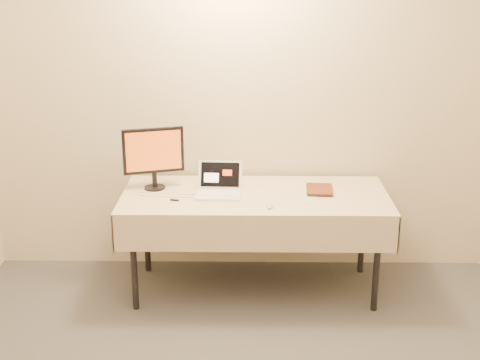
{
  "coord_description": "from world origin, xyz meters",
  "views": [
    {
      "loc": [
        -0.05,
        -2.34,
        2.31
      ],
      "look_at": [
        -0.1,
        1.99,
        0.86
      ],
      "focal_mm": 50.0,
      "sensor_mm": 36.0,
      "label": 1
    }
  ],
  "objects_px": {
    "laptop": "(219,186)",
    "book": "(307,175)",
    "table": "(255,202)",
    "monitor": "(153,154)"
  },
  "relations": [
    {
      "from": "table",
      "to": "laptop",
      "type": "relative_size",
      "value": 5.75
    },
    {
      "from": "monitor",
      "to": "laptop",
      "type": "bearing_deg",
      "value": -28.5
    },
    {
      "from": "laptop",
      "to": "book",
      "type": "distance_m",
      "value": 0.62
    },
    {
      "from": "laptop",
      "to": "book",
      "type": "height_order",
      "value": "book"
    },
    {
      "from": "table",
      "to": "monitor",
      "type": "xyz_separation_m",
      "value": [
        -0.71,
        0.11,
        0.32
      ]
    },
    {
      "from": "laptop",
      "to": "book",
      "type": "relative_size",
      "value": 1.33
    },
    {
      "from": "laptop",
      "to": "table",
      "type": "bearing_deg",
      "value": 0.36
    },
    {
      "from": "laptop",
      "to": "monitor",
      "type": "relative_size",
      "value": 0.73
    },
    {
      "from": "table",
      "to": "monitor",
      "type": "bearing_deg",
      "value": 171.21
    },
    {
      "from": "book",
      "to": "table",
      "type": "bearing_deg",
      "value": -164.95
    }
  ]
}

